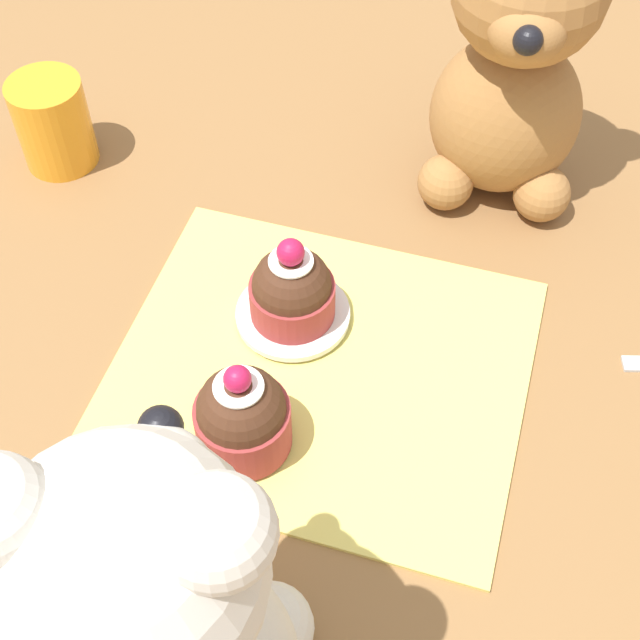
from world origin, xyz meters
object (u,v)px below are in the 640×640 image
teddy_bear_cream (156,627)px  juice_glass (53,123)px  cupcake_near_tan_bear (292,290)px  cupcake_near_cream_bear (242,416)px  saucer_plate (293,314)px  teddy_bear_tan (516,62)px

teddy_bear_cream → juice_glass: (0.25, -0.36, -0.08)m
cupcake_near_tan_bear → cupcake_near_cream_bear: bearing=90.8°
cupcake_near_cream_bear → juice_glass: bearing=-41.9°
cupcake_near_cream_bear → saucer_plate: bearing=-89.2°
teddy_bear_cream → juice_glass: 0.45m
cupcake_near_tan_bear → juice_glass: bearing=-24.7°
cupcake_near_cream_bear → teddy_bear_tan: bearing=-110.6°
teddy_bear_cream → cupcake_near_tan_bear: (0.02, -0.26, -0.08)m
teddy_bear_tan → cupcake_near_tan_bear: (0.11, 0.18, -0.08)m
teddy_bear_cream → saucer_plate: 0.28m
teddy_bear_tan → saucer_plate: bearing=-127.6°
saucer_plate → cupcake_near_cream_bear: bearing=90.8°
saucer_plate → juice_glass: bearing=-24.7°
cupcake_near_tan_bear → teddy_bear_tan: bearing=-120.8°
teddy_bear_tan → teddy_bear_cream: bearing=-107.6°
cupcake_near_tan_bear → saucer_plate: bearing=-80.5°
saucer_plate → juice_glass: size_ratio=1.08×
cupcake_near_cream_bear → juice_glass: (0.23, -0.21, 0.00)m
teddy_bear_tan → cupcake_near_tan_bear: 0.22m
juice_glass → cupcake_near_tan_bear: bearing=155.3°
cupcake_near_cream_bear → cupcake_near_tan_bear: 0.10m
teddy_bear_tan → saucer_plate: teddy_bear_tan is taller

